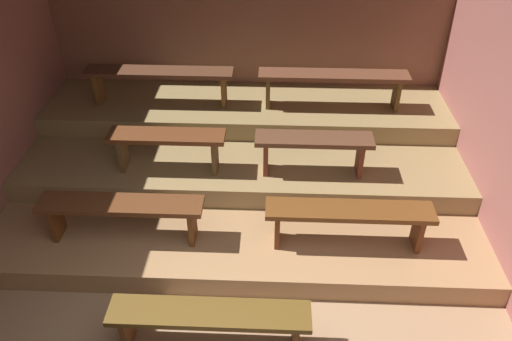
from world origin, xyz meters
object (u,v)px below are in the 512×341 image
bench_middle_right (314,145)px  bench_lower_left (121,209)px  bench_upper_left (159,76)px  bench_middle_left (167,142)px  bench_floor_center (210,318)px  bench_upper_right (333,79)px  bench_lower_right (349,216)px

bench_middle_right → bench_lower_left: bearing=-155.2°
bench_upper_left → bench_middle_left: bearing=-75.7°
bench_floor_center → bench_upper_right: 3.36m
bench_floor_center → bench_lower_right: bench_lower_right is taller
bench_lower_right → bench_lower_left: bearing=180.0°
bench_middle_left → bench_upper_left: (-0.28, 1.10, 0.26)m
bench_lower_right → bench_middle_right: size_ratio=1.27×
bench_upper_left → bench_middle_right: bearing=-30.3°
bench_middle_right → bench_upper_right: size_ratio=0.69×
bench_lower_left → bench_middle_right: size_ratio=1.27×
bench_lower_left → bench_middle_left: bench_middle_left is taller
bench_lower_right → bench_middle_left: bench_middle_left is taller
bench_lower_right → bench_middle_right: (-0.31, 0.89, 0.23)m
bench_upper_left → bench_upper_right: 2.17m
bench_middle_right → bench_upper_left: 2.20m
bench_lower_left → bench_upper_left: bench_upper_left is taller
bench_upper_left → bench_lower_right: bearing=-42.1°
bench_middle_left → bench_upper_left: bench_upper_left is taller
bench_lower_left → bench_upper_left: size_ratio=0.88×
bench_floor_center → bench_lower_left: bench_lower_left is taller
bench_floor_center → bench_upper_right: bench_upper_right is taller
bench_middle_left → bench_middle_right: same height
bench_lower_left → bench_upper_left: bearing=89.1°
bench_floor_center → bench_middle_left: size_ratio=1.31×
bench_upper_right → bench_upper_left: bearing=180.0°
bench_middle_right → bench_floor_center: bearing=-115.4°
bench_middle_right → bench_lower_right: bearing=-70.7°
bench_floor_center → bench_middle_right: 2.21m
bench_lower_left → bench_upper_right: bench_upper_right is taller
bench_lower_left → bench_middle_left: size_ratio=1.27×
bench_floor_center → bench_lower_right: 1.65m
bench_middle_left → bench_middle_right: (1.60, 0.00, 0.00)m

